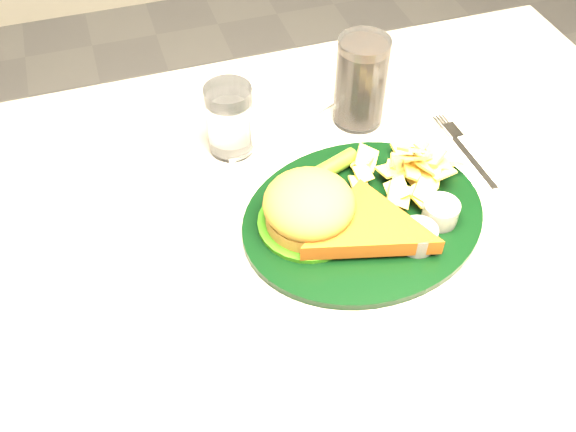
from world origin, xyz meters
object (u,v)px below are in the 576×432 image
Objects in this scene: table at (300,364)px; fork_napkin at (471,159)px; dinner_plate at (365,200)px; water_glass at (230,119)px; cola_glass at (361,82)px.

fork_napkin is (0.27, 0.04, 0.38)m from table.
water_glass is (-0.13, 0.20, 0.02)m from dinner_plate.
table is at bearing -173.31° from fork_napkin.
table is at bearing 157.74° from dinner_plate.
cola_glass is at bearing 59.61° from dinner_plate.
cola_glass reaches higher than water_glass.
fork_napkin is at bearing -49.83° from cola_glass.
table is 8.04× the size of fork_napkin.
fork_napkin is (0.32, -0.14, -0.05)m from water_glass.
cola_glass is (0.15, 0.18, 0.45)m from table.
table is 3.58× the size of dinner_plate.
dinner_plate is at bearing -11.97° from table.
table is 8.49× the size of cola_glass.
table is 0.42m from dinner_plate.
cola_glass reaches higher than table.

